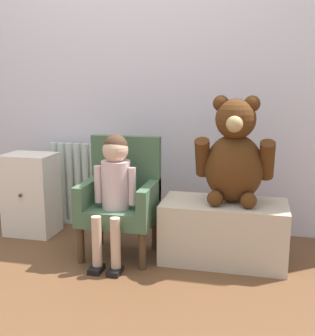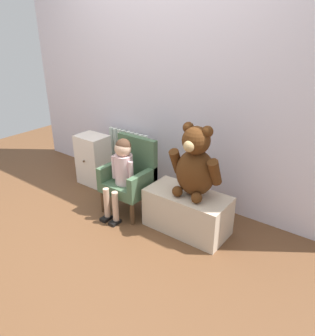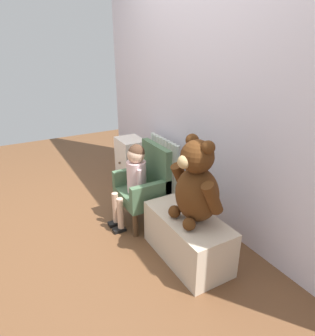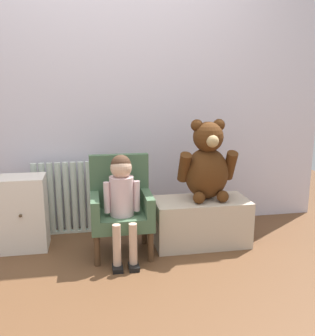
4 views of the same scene
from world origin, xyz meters
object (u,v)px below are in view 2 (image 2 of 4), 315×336
Objects in this scene: child_armchair at (130,176)px; small_dresser at (93,160)px; child_figure at (122,167)px; large_teddy_bear at (195,165)px; radiator at (129,157)px; low_bench at (187,212)px.

small_dresser is at bearing 165.68° from child_armchair.
large_teddy_bear is (0.67, 0.17, 0.14)m from child_figure.
large_teddy_bear is at bearing 4.62° from child_armchair.
radiator is 1.12m from low_bench.
child_figure is at bearing -22.42° from small_dresser.
radiator is 0.84× the size of low_bench.
small_dresser is at bearing 174.69° from large_teddy_bear.
small_dresser is at bearing 157.58° from child_figure.
child_figure is 1.04× the size of low_bench.
large_teddy_bear reaches higher than low_bench.
radiator is at bearing 39.68° from small_dresser.
child_figure is (0.41, -0.55, 0.19)m from radiator.
child_figure reaches higher than small_dresser.
child_figure is (0.72, -0.30, 0.21)m from small_dresser.
small_dresser is at bearing -140.32° from radiator.
child_armchair is at bearing -175.38° from large_teddy_bear.
large_teddy_bear is (1.38, -0.13, 0.35)m from small_dresser.
large_teddy_bear reaches higher than child_armchair.
low_bench is at bearing -6.51° from small_dresser.
small_dresser is 0.75× the size of child_figure.
child_figure reaches higher than radiator.
child_figure is (0.00, -0.11, 0.14)m from child_armchair.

